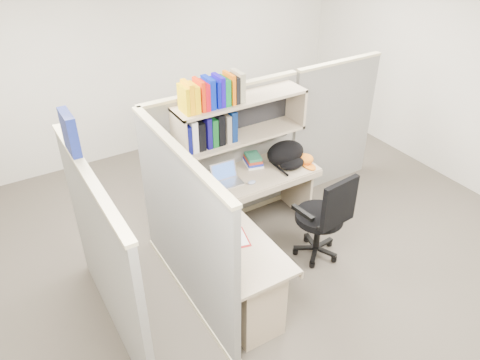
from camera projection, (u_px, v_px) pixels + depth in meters
ground at (267, 262)px, 4.88m from camera, size 6.00×6.00×0.00m
room_shell at (273, 122)px, 4.00m from camera, size 6.00×6.00×6.00m
cubicle at (213, 179)px, 4.55m from camera, size 3.79×1.84×1.95m
desk at (249, 261)px, 4.26m from camera, size 1.74×1.75×0.73m
laptop at (228, 175)px, 4.76m from camera, size 0.30×0.30×0.21m
backpack at (289, 155)px, 5.05m from camera, size 0.52×0.46×0.26m
orange_cap at (305, 159)px, 5.13m from camera, size 0.22×0.24×0.10m
snack_canister at (223, 222)px, 4.17m from camera, size 0.12×0.12×0.11m
tissue_box at (224, 249)px, 3.82m from camera, size 0.14×0.14×0.19m
mouse at (252, 182)px, 4.80m from camera, size 0.09×0.06×0.03m
paper_cup at (226, 169)px, 4.95m from camera, size 0.08×0.08×0.10m
book_stack at (253, 160)px, 5.10m from camera, size 0.23×0.27×0.11m
loose_paper at (234, 237)px, 4.09m from camera, size 0.25×0.30×0.00m
task_chair at (321, 229)px, 4.76m from camera, size 0.56×0.52×1.04m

